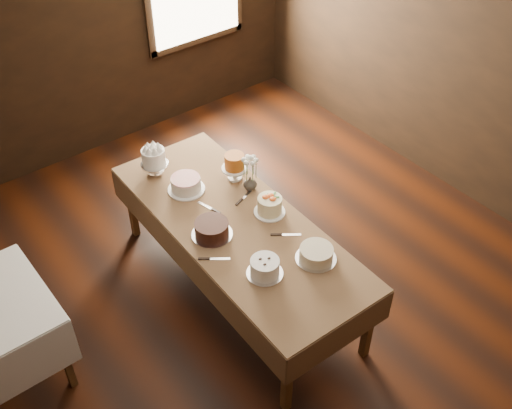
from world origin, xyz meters
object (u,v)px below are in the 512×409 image
object	(u,v)px
display_table	(237,228)
cake_flowers	(270,206)
cake_lattice	(186,185)
cake_server_d	(247,194)
flower_vase	(250,183)
cake_chocolate	(212,229)
cake_server_b	(292,235)
cake_cream	(316,254)
cake_server_c	(205,205)
cake_server_e	(220,259)
cake_caramel	(235,168)
cake_meringue	(154,162)
cake_swirl	(265,268)

from	to	relation	value
display_table	cake_flowers	world-z (taller)	cake_flowers
cake_lattice	cake_server_d	distance (m)	0.52
cake_lattice	flower_vase	size ratio (longest dim) A/B	2.64
display_table	cake_chocolate	size ratio (longest dim) A/B	6.86
display_table	cake_server_b	xyz separation A→B (m)	(0.25, -0.38, 0.06)
cake_cream	cake_server_c	distance (m)	1.06
cake_server_b	cake_server_e	size ratio (longest dim) A/B	1.00
cake_caramel	cake_server_e	distance (m)	0.99
cake_caramel	cake_chocolate	distance (m)	0.73
cake_meringue	cake_server_e	world-z (taller)	cake_meringue
cake_cream	cake_server_b	world-z (taller)	cake_cream
cake_lattice	cake_flowers	xyz separation A→B (m)	(0.37, -0.66, 0.02)
cake_caramel	cake_server_d	xyz separation A→B (m)	(-0.05, -0.24, -0.11)
cake_chocolate	cake_server_c	size ratio (longest dim) A/B	1.53
display_table	cake_server_d	distance (m)	0.36
cake_flowers	flower_vase	xyz separation A→B (m)	(0.06, 0.34, -0.01)
display_table	flower_vase	world-z (taller)	flower_vase
cake_swirl	cake_cream	size ratio (longest dim) A/B	0.96
cake_server_d	flower_vase	world-z (taller)	flower_vase
cake_cream	cake_server_c	world-z (taller)	cake_cream
display_table	cake_lattice	bearing A→B (deg)	98.52
display_table	cake_server_c	world-z (taller)	cake_server_c
cake_caramel	display_table	bearing A→B (deg)	-124.95
cake_server_d	cake_swirl	bearing A→B (deg)	-139.33
cake_lattice	cake_cream	distance (m)	1.32
cake_meringue	cake_caramel	world-z (taller)	same
cake_chocolate	cake_server_b	size ratio (longest dim) A/B	1.53
display_table	cake_server_b	world-z (taller)	cake_server_b
cake_flowers	flower_vase	bearing A→B (deg)	79.31
cake_cream	cake_server_c	xyz separation A→B (m)	(-0.30, 1.02, -0.05)
cake_server_d	cake_meringue	bearing A→B (deg)	101.67
cake_caramel	cake_flowers	xyz separation A→B (m)	(-0.05, -0.54, -0.04)
cake_chocolate	display_table	bearing A→B (deg)	-0.94
display_table	cake_server_e	xyz separation A→B (m)	(-0.34, -0.25, 0.06)
cake_swirl	cake_server_d	distance (m)	0.92
cake_caramel	cake_flowers	distance (m)	0.54
cake_caramel	cake_chocolate	xyz separation A→B (m)	(-0.57, -0.47, -0.05)
cake_lattice	cake_flowers	size ratio (longest dim) A/B	1.18
cake_swirl	cake_chocolate	bearing A→B (deg)	96.45
cake_caramel	cake_server_c	bearing A→B (deg)	-160.90
cake_swirl	flower_vase	bearing A→B (deg)	58.49
display_table	cake_server_d	size ratio (longest dim) A/B	10.48
cake_server_b	flower_vase	bearing A→B (deg)	118.46
cake_caramel	cake_server_b	size ratio (longest dim) A/B	1.08
cake_cream	cake_chocolate	bearing A→B (deg)	123.55
display_table	cake_cream	bearing A→B (deg)	-72.13
cake_chocolate	flower_vase	size ratio (longest dim) A/B	3.05
display_table	cake_swirl	size ratio (longest dim) A/B	8.49
cake_caramel	flower_vase	xyz separation A→B (m)	(0.02, -0.19, -0.05)
cake_chocolate	cake_server_b	bearing A→B (deg)	-37.94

